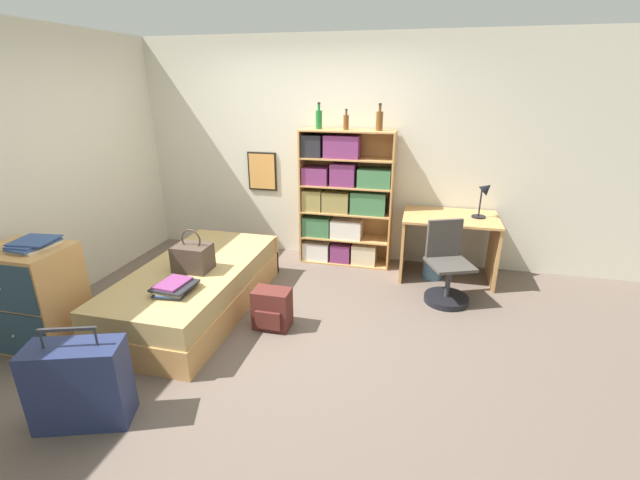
{
  "coord_description": "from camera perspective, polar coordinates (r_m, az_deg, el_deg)",
  "views": [
    {
      "loc": [
        1.32,
        -3.3,
        2.09
      ],
      "look_at": [
        0.46,
        0.2,
        0.75
      ],
      "focal_mm": 24.0,
      "sensor_mm": 36.0,
      "label": 1
    }
  ],
  "objects": [
    {
      "name": "backpack",
      "position": [
        3.89,
        -6.42,
        -9.12
      ],
      "size": [
        0.33,
        0.24,
        0.36
      ],
      "color": "#56231E",
      "rests_on": "ground_plane"
    },
    {
      "name": "dresser",
      "position": [
        4.23,
        -33.72,
        -6.39
      ],
      "size": [
        0.64,
        0.52,
        0.86
      ],
      "color": "tan",
      "rests_on": "ground_plane"
    },
    {
      "name": "wall_left",
      "position": [
        4.84,
        -32.49,
        7.86
      ],
      "size": [
        0.06,
        10.0,
        2.6
      ],
      "color": "beige",
      "rests_on": "ground_plane"
    },
    {
      "name": "magazine_pile_on_dresser",
      "position": [
        4.05,
        -33.87,
        -0.43
      ],
      "size": [
        0.33,
        0.36,
        0.06
      ],
      "color": "beige",
      "rests_on": "dresser"
    },
    {
      "name": "wall_back",
      "position": [
        5.26,
        -0.98,
        11.75
      ],
      "size": [
        10.0,
        0.09,
        2.6
      ],
      "color": "beige",
      "rests_on": "ground_plane"
    },
    {
      "name": "bed",
      "position": [
        4.32,
        -16.14,
        -6.12
      ],
      "size": [
        0.98,
        2.02,
        0.45
      ],
      "color": "tan",
      "rests_on": "ground_plane"
    },
    {
      "name": "bottle_green",
      "position": [
        4.94,
        -0.15,
        15.84
      ],
      "size": [
        0.07,
        0.07,
        0.29
      ],
      "color": "#1E6B2D",
      "rests_on": "bookcase"
    },
    {
      "name": "bookcase",
      "position": [
        5.07,
        2.93,
        5.21
      ],
      "size": [
        1.07,
        0.34,
        1.59
      ],
      "color": "tan",
      "rests_on": "ground_plane"
    },
    {
      "name": "ground_plane",
      "position": [
        4.12,
        -7.05,
        -10.25
      ],
      "size": [
        14.0,
        14.0,
        0.0
      ],
      "primitive_type": "plane",
      "color": "#66564C"
    },
    {
      "name": "handbag",
      "position": [
        4.1,
        -16.6,
        -2.19
      ],
      "size": [
        0.32,
        0.25,
        0.4
      ],
      "color": "#47382D",
      "rests_on": "bed"
    },
    {
      "name": "book_stack_on_bed",
      "position": [
        3.76,
        -18.78,
        -5.93
      ],
      "size": [
        0.31,
        0.38,
        0.09
      ],
      "color": "silver",
      "rests_on": "bed"
    },
    {
      "name": "desk_lamp",
      "position": [
        4.83,
        21.14,
        5.79
      ],
      "size": [
        0.2,
        0.15,
        0.4
      ],
      "color": "black",
      "rests_on": "desk"
    },
    {
      "name": "suitcase",
      "position": [
        3.24,
        -29.38,
        -16.45
      ],
      "size": [
        0.63,
        0.43,
        0.7
      ],
      "color": "navy",
      "rests_on": "ground_plane"
    },
    {
      "name": "waste_bin",
      "position": [
        4.98,
        14.78,
        -3.6
      ],
      "size": [
        0.22,
        0.22,
        0.24
      ],
      "color": "slate",
      "rests_on": "ground_plane"
    },
    {
      "name": "desk",
      "position": [
        4.92,
        16.78,
        0.51
      ],
      "size": [
        1.01,
        0.67,
        0.72
      ],
      "color": "tan",
      "rests_on": "ground_plane"
    },
    {
      "name": "bottle_clear",
      "position": [
        4.83,
        7.93,
        15.54
      ],
      "size": [
        0.07,
        0.07,
        0.28
      ],
      "color": "brown",
      "rests_on": "bookcase"
    },
    {
      "name": "desk_chair",
      "position": [
        4.47,
        16.51,
        -4.67
      ],
      "size": [
        0.52,
        0.52,
        0.81
      ],
      "color": "black",
      "rests_on": "ground_plane"
    },
    {
      "name": "bottle_brown",
      "position": [
        4.88,
        3.5,
        15.46
      ],
      "size": [
        0.06,
        0.06,
        0.22
      ],
      "color": "brown",
      "rests_on": "bookcase"
    }
  ]
}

